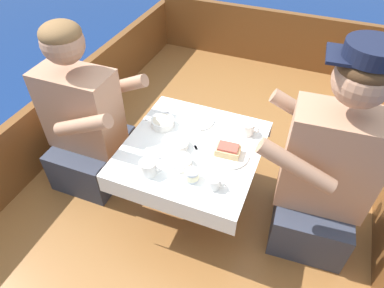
{
  "coord_description": "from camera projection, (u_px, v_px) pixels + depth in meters",
  "views": [
    {
      "loc": [
        0.47,
        -1.17,
        1.89
      ],
      "look_at": [
        0.0,
        -0.01,
        0.74
      ],
      "focal_mm": 32.0,
      "sensor_mm": 36.0,
      "label": 1
    }
  ],
  "objects": [
    {
      "name": "person_starboard",
      "position": [
        325.0,
        172.0,
        1.56
      ],
      "size": [
        0.54,
        0.47,
        1.08
      ],
      "rotation": [
        0.0,
        0.0,
        3.21
      ],
      "color": "#333847",
      "rests_on": "boat_deck"
    },
    {
      "name": "cockpit_table",
      "position": [
        192.0,
        154.0,
        1.74
      ],
      "size": [
        0.67,
        0.69,
        0.43
      ],
      "color": "#B2B2B7",
      "rests_on": "boat_deck"
    },
    {
      "name": "coffee_cup_starboard",
      "position": [
        213.0,
        182.0,
        1.5
      ],
      "size": [
        0.09,
        0.06,
        0.06
      ],
      "color": "white",
      "rests_on": "cockpit_table"
    },
    {
      "name": "plate_bread",
      "position": [
        196.0,
        119.0,
        1.86
      ],
      "size": [
        0.2,
        0.2,
        0.01
      ],
      "color": "white",
      "rests_on": "cockpit_table"
    },
    {
      "name": "bowl_starboard_near",
      "position": [
        180.0,
        162.0,
        1.6
      ],
      "size": [
        0.11,
        0.11,
        0.04
      ],
      "color": "white",
      "rests_on": "cockpit_table"
    },
    {
      "name": "gunwale_port",
      "position": [
        44.0,
        131.0,
        2.14
      ],
      "size": [
        0.06,
        3.6,
        0.41
      ],
      "primitive_type": "cube",
      "color": "brown",
      "rests_on": "boat_deck"
    },
    {
      "name": "sandwich",
      "position": [
        228.0,
        150.0,
        1.64
      ],
      "size": [
        0.12,
        0.09,
        0.05
      ],
      "rotation": [
        0.0,
        0.0,
        0.07
      ],
      "color": "#E0BC7F",
      "rests_on": "plate_sandwich"
    },
    {
      "name": "bow_coaming",
      "position": [
        266.0,
        36.0,
        3.05
      ],
      "size": [
        1.96,
        0.06,
        0.48
      ],
      "primitive_type": "cube",
      "color": "brown",
      "rests_on": "boat_deck"
    },
    {
      "name": "utensil_spoon_port",
      "position": [
        150.0,
        155.0,
        1.66
      ],
      "size": [
        0.17,
        0.02,
        0.01
      ],
      "rotation": [
        0.0,
        0.0,
        0.03
      ],
      "color": "silver",
      "rests_on": "cockpit_table"
    },
    {
      "name": "coffee_cup_center",
      "position": [
        148.0,
        167.0,
        1.55
      ],
      "size": [
        0.11,
        0.08,
        0.07
      ],
      "color": "white",
      "rests_on": "cockpit_table"
    },
    {
      "name": "utensil_knife_port",
      "position": [
        159.0,
        115.0,
        1.89
      ],
      "size": [
        0.11,
        0.14,
        0.0
      ],
      "rotation": [
        0.0,
        0.0,
        0.94
      ],
      "color": "silver",
      "rests_on": "cockpit_table"
    },
    {
      "name": "plate_sandwich",
      "position": [
        228.0,
        154.0,
        1.66
      ],
      "size": [
        0.21,
        0.21,
        0.01
      ],
      "color": "white",
      "rests_on": "cockpit_table"
    },
    {
      "name": "person_port",
      "position": [
        86.0,
        124.0,
        1.9
      ],
      "size": [
        0.53,
        0.44,
        0.98
      ],
      "rotation": [
        0.0,
        0.0,
        0.01
      ],
      "color": "#333847",
      "rests_on": "boat_deck"
    },
    {
      "name": "utensil_fork_starboard",
      "position": [
        199.0,
        155.0,
        1.66
      ],
      "size": [
        0.12,
        0.15,
        0.0
      ],
      "rotation": [
        0.0,
        0.0,
        2.23
      ],
      "color": "silver",
      "rests_on": "cockpit_table"
    },
    {
      "name": "bowl_port_near",
      "position": [
        163.0,
        122.0,
        1.81
      ],
      "size": [
        0.13,
        0.13,
        0.04
      ],
      "color": "white",
      "rests_on": "cockpit_table"
    },
    {
      "name": "coffee_cup_port",
      "position": [
        247.0,
        128.0,
        1.76
      ],
      "size": [
        0.1,
        0.07,
        0.06
      ],
      "color": "white",
      "rests_on": "cockpit_table"
    },
    {
      "name": "utensil_spoon_center",
      "position": [
        203.0,
        133.0,
        1.78
      ],
      "size": [
        0.17,
        0.05,
        0.01
      ],
      "rotation": [
        0.0,
        0.0,
        2.93
      ],
      "color": "silver",
      "rests_on": "cockpit_table"
    },
    {
      "name": "bowl_center_far",
      "position": [
        175.0,
        143.0,
        1.69
      ],
      "size": [
        0.13,
        0.13,
        0.04
      ],
      "color": "white",
      "rests_on": "cockpit_table"
    },
    {
      "name": "tin_can",
      "position": [
        192.0,
        175.0,
        1.53
      ],
      "size": [
        0.07,
        0.07,
        0.05
      ],
      "color": "silver",
      "rests_on": "cockpit_table"
    },
    {
      "name": "boat_deck",
      "position": [
        193.0,
        214.0,
        2.1
      ],
      "size": [
        2.08,
        3.6,
        0.29
      ],
      "primitive_type": "cube",
      "color": "brown",
      "rests_on": "ground_plane"
    },
    {
      "name": "ground_plane",
      "position": [
        193.0,
        228.0,
        2.2
      ],
      "size": [
        60.0,
        60.0,
        0.0
      ],
      "primitive_type": "plane",
      "color": "navy"
    }
  ]
}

